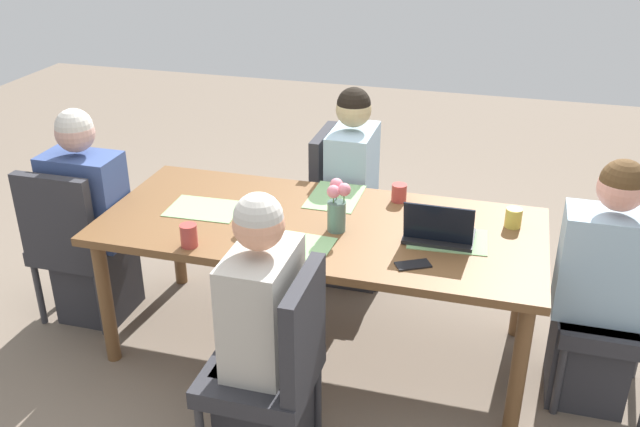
{
  "coord_description": "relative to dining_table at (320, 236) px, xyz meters",
  "views": [
    {
      "loc": [
        0.83,
        -2.94,
        2.25
      ],
      "look_at": [
        0.0,
        0.0,
        0.77
      ],
      "focal_mm": 39.53,
      "sensor_mm": 36.0,
      "label": 1
    }
  ],
  "objects": [
    {
      "name": "phone_black",
      "position": [
        0.5,
        -0.29,
        0.08
      ],
      "size": [
        0.17,
        0.14,
        0.01
      ],
      "primitive_type": "cube",
      "rotation": [
        0.0,
        0.0,
        0.5
      ],
      "color": "black",
      "rests_on": "dining_table"
    },
    {
      "name": "person_head_right_left_mid",
      "position": [
        1.31,
        -0.01,
        -0.13
      ],
      "size": [
        0.4,
        0.36,
        1.19
      ],
      "color": "#2D2D33",
      "rests_on": "ground_plane"
    },
    {
      "name": "coffee_mug_near_left",
      "position": [
        -0.3,
        -0.18,
        0.11
      ],
      "size": [
        0.08,
        0.08,
        0.08
      ],
      "primitive_type": "cylinder",
      "color": "white",
      "rests_on": "dining_table"
    },
    {
      "name": "ground_plane",
      "position": [
        0.0,
        0.0,
        -0.65
      ],
      "size": [
        10.0,
        10.0,
        0.0
      ],
      "primitive_type": "plane",
      "color": "#756656"
    },
    {
      "name": "coffee_mug_centre_right",
      "position": [
        -0.51,
        -0.39,
        0.13
      ],
      "size": [
        0.08,
        0.08,
        0.11
      ],
      "primitive_type": "cylinder",
      "color": "#AD3D38",
      "rests_on": "dining_table"
    },
    {
      "name": "placemat_head_right_left_mid",
      "position": [
        0.62,
        -0.01,
        0.07
      ],
      "size": [
        0.38,
        0.28,
        0.0
      ],
      "primitive_type": "cube",
      "rotation": [
        0.0,
        0.0,
        3.21
      ],
      "color": "#7FAD70",
      "rests_on": "dining_table"
    },
    {
      "name": "chair_near_left_near",
      "position": [
        0.05,
        -0.8,
        -0.15
      ],
      "size": [
        0.44,
        0.44,
        0.9
      ],
      "color": "#2D2D33",
      "rests_on": "ground_plane"
    },
    {
      "name": "placemat_far_left_far",
      "position": [
        -0.01,
        0.31,
        0.07
      ],
      "size": [
        0.26,
        0.36,
        0.0
      ],
      "primitive_type": "cube",
      "rotation": [
        0.0,
        0.0,
        -1.57
      ],
      "color": "#7FAD70",
      "rests_on": "dining_table"
    },
    {
      "name": "placemat_near_left_near",
      "position": [
        -0.01,
        -0.31,
        0.07
      ],
      "size": [
        0.28,
        0.37,
        0.0
      ],
      "primitive_type": "cube",
      "rotation": [
        0.0,
        0.0,
        1.52
      ],
      "color": "#7FAD70",
      "rests_on": "dining_table"
    },
    {
      "name": "coffee_mug_centre_left",
      "position": [
        0.32,
        0.36,
        0.12
      ],
      "size": [
        0.08,
        0.08,
        0.09
      ],
      "primitive_type": "cylinder",
      "color": "#AD3D38",
      "rests_on": "dining_table"
    },
    {
      "name": "laptop_head_right_left_mid",
      "position": [
        0.58,
        -0.03,
        0.12
      ],
      "size": [
        0.32,
        0.22,
        0.21
      ],
      "color": "black",
      "rests_on": "dining_table"
    },
    {
      "name": "person_head_left_right_near",
      "position": [
        -1.28,
        -0.02,
        -0.13
      ],
      "size": [
        0.4,
        0.36,
        1.19
      ],
      "color": "#2D2D33",
      "rests_on": "ground_plane"
    },
    {
      "name": "dining_table",
      "position": [
        0.0,
        0.0,
        0.0
      ],
      "size": [
        2.14,
        0.94,
        0.72
      ],
      "color": "brown",
      "rests_on": "ground_plane"
    },
    {
      "name": "person_near_left_near",
      "position": [
        -0.03,
        -0.74,
        -0.13
      ],
      "size": [
        0.36,
        0.4,
        1.19
      ],
      "color": "#2D2D33",
      "rests_on": "ground_plane"
    },
    {
      "name": "placemat_head_left_right_near",
      "position": [
        -0.6,
        -0.01,
        0.07
      ],
      "size": [
        0.37,
        0.27,
        0.0
      ],
      "primitive_type": "cube",
      "rotation": [
        0.0,
        0.0,
        0.04
      ],
      "color": "#7FAD70",
      "rests_on": "dining_table"
    },
    {
      "name": "chair_head_left_right_near",
      "position": [
        -1.34,
        -0.1,
        -0.15
      ],
      "size": [
        0.44,
        0.44,
        0.9
      ],
      "color": "#2D2D33",
      "rests_on": "ground_plane"
    },
    {
      "name": "coffee_mug_near_right",
      "position": [
        0.9,
        0.21,
        0.12
      ],
      "size": [
        0.08,
        0.08,
        0.09
      ],
      "primitive_type": "cylinder",
      "color": "#DBC64C",
      "rests_on": "dining_table"
    },
    {
      "name": "flower_vase",
      "position": [
        0.1,
        -0.05,
        0.2
      ],
      "size": [
        0.11,
        0.11,
        0.25
      ],
      "color": "#4C6B60",
      "rests_on": "dining_table"
    },
    {
      "name": "chair_far_left_far",
      "position": [
        -0.09,
        0.8,
        -0.15
      ],
      "size": [
        0.44,
        0.44,
        0.9
      ],
      "color": "#2D2D33",
      "rests_on": "ground_plane"
    },
    {
      "name": "chair_head_right_left_mid",
      "position": [
        1.37,
        0.06,
        -0.15
      ],
      "size": [
        0.44,
        0.44,
        0.9
      ],
      "color": "#2D2D33",
      "rests_on": "ground_plane"
    },
    {
      "name": "person_far_left_far",
      "position": [
        -0.02,
        0.74,
        -0.13
      ],
      "size": [
        0.36,
        0.4,
        1.19
      ],
      "color": "#2D2D33",
      "rests_on": "ground_plane"
    }
  ]
}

